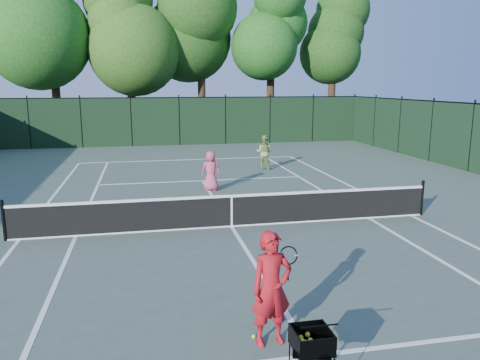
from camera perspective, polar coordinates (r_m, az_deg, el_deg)
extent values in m
plane|color=#455448|center=(13.00, -1.03, -5.71)|extent=(90.00, 90.00, 0.00)
cube|color=white|center=(13.19, -25.32, -6.60)|extent=(0.10, 23.77, 0.01)
cube|color=white|center=(14.97, 20.13, -4.08)|extent=(0.10, 23.77, 0.01)
cube|color=white|center=(12.92, -19.38, -6.48)|extent=(0.10, 23.77, 0.01)
cube|color=white|center=(14.31, 15.44, -4.50)|extent=(0.10, 23.77, 0.01)
cube|color=white|center=(24.50, -6.20, 2.48)|extent=(10.97, 0.10, 0.01)
cube|color=white|center=(7.34, 8.92, -20.39)|extent=(8.23, 0.10, 0.01)
cube|color=white|center=(19.13, -4.59, -0.07)|extent=(8.23, 0.10, 0.01)
cube|color=white|center=(13.00, -1.03, -5.70)|extent=(0.10, 12.80, 0.01)
cube|color=black|center=(12.87, -1.03, -3.78)|extent=(11.60, 0.03, 0.85)
cube|color=white|center=(12.76, -1.04, -1.96)|extent=(11.60, 0.05, 0.07)
cube|color=white|center=(12.99, -1.03, -5.63)|extent=(11.60, 0.05, 0.04)
cube|color=white|center=(12.87, -1.03, -3.78)|extent=(0.05, 0.04, 0.91)
cylinder|color=black|center=(13.12, -26.86, -4.42)|extent=(0.09, 0.09, 1.06)
cylinder|color=black|center=(15.01, 21.29, -2.05)|extent=(0.09, 0.09, 1.06)
cube|color=black|center=(30.37, -7.40, 7.07)|extent=(24.00, 0.05, 3.00)
cylinder|color=black|center=(34.70, -21.40, 8.42)|extent=(0.56, 0.56, 4.80)
ellipsoid|color=#184C15|center=(35.00, -22.21, 18.77)|extent=(6.80, 6.80, 10.54)
cylinder|color=black|center=(34.04, -13.02, 8.45)|extent=(0.56, 0.56, 4.30)
ellipsoid|color=#234C15|center=(34.22, -13.47, 17.84)|extent=(6.00, 6.00, 9.30)
cylinder|color=black|center=(34.79, -4.67, 9.34)|extent=(0.56, 0.56, 5.00)
ellipsoid|color=#194212|center=(35.14, -4.86, 20.04)|extent=(7.00, 7.00, 10.85)
cylinder|color=black|center=(35.08, 3.71, 9.05)|extent=(0.56, 0.56, 4.60)
ellipsoid|color=#164D16|center=(35.31, 3.84, 18.60)|extent=(6.20, 6.20, 9.61)
cylinder|color=black|center=(37.19, 11.04, 8.86)|extent=(0.56, 0.56, 4.40)
ellipsoid|color=#173F12|center=(37.35, 11.39, 17.36)|extent=(5.80, 5.80, 8.99)
imported|color=#AA131B|center=(7.17, 3.86, -13.06)|extent=(0.70, 0.52, 1.77)
cylinder|color=black|center=(7.61, 5.90, -11.03)|extent=(0.03, 0.03, 0.30)
torus|color=black|center=(7.51, 5.95, -9.13)|extent=(0.30, 0.10, 0.30)
imported|color=#C34467|center=(17.23, -3.56, 1.13)|extent=(0.83, 0.67, 1.48)
imported|color=#83A452|center=(21.56, 2.96, 3.39)|extent=(0.96, 0.90, 1.57)
cylinder|color=black|center=(6.67, 9.78, -20.85)|extent=(0.02, 0.02, 0.63)
cube|color=black|center=(6.20, 8.74, -18.69)|extent=(0.60, 0.60, 0.26)
sphere|color=yellow|center=(6.23, 8.72, -19.30)|extent=(0.07, 0.07, 0.07)
sphere|color=yellow|center=(6.23, 8.72, -19.30)|extent=(0.07, 0.07, 0.07)
sphere|color=yellow|center=(6.23, 8.72, -19.30)|extent=(0.07, 0.07, 0.07)
sphere|color=yellow|center=(6.23, 8.72, -19.30)|extent=(0.07, 0.07, 0.07)
sphere|color=yellow|center=(6.23, 8.72, -19.30)|extent=(0.07, 0.07, 0.07)
sphere|color=yellow|center=(6.23, 8.72, -19.30)|extent=(0.07, 0.07, 0.07)
sphere|color=yellow|center=(6.23, 8.72, -19.30)|extent=(0.07, 0.07, 0.07)
sphere|color=yellow|center=(6.23, 8.72, -19.30)|extent=(0.07, 0.07, 0.07)
sphere|color=yellow|center=(6.23, 8.72, -19.30)|extent=(0.07, 0.07, 0.07)
sphere|color=yellow|center=(6.23, 8.72, -19.30)|extent=(0.07, 0.07, 0.07)
sphere|color=yellow|center=(6.23, 8.72, -19.30)|extent=(0.07, 0.07, 0.07)
sphere|color=yellow|center=(6.23, 8.72, -19.30)|extent=(0.07, 0.07, 0.07)
sphere|color=yellow|center=(6.23, 8.72, -19.30)|extent=(0.07, 0.07, 0.07)
sphere|color=yellow|center=(6.23, 8.72, -19.30)|extent=(0.07, 0.07, 0.07)
sphere|color=yellow|center=(6.23, 8.72, -19.30)|extent=(0.07, 0.07, 0.07)
sphere|color=yellow|center=(6.23, 8.72, -19.30)|extent=(0.07, 0.07, 0.07)
sphere|color=yellow|center=(6.23, 8.72, -19.30)|extent=(0.07, 0.07, 0.07)
sphere|color=#C9E02E|center=(7.65, 1.69, -18.54)|extent=(0.07, 0.07, 0.07)
sphere|color=#B2CA29|center=(10.61, 4.22, -9.62)|extent=(0.07, 0.07, 0.07)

